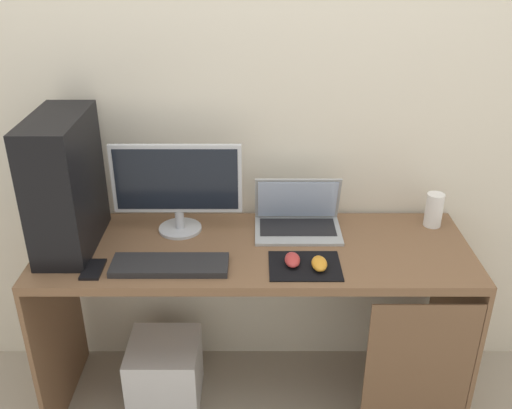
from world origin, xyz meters
The scene contains 13 objects.
ground_plane centered at (0.00, 0.00, 0.00)m, with size 8.00×8.00×0.00m, color #9E9384.
wall_back centered at (0.00, 0.32, 1.30)m, with size 4.00×0.05×2.60m.
desk centered at (0.02, -0.01, 0.62)m, with size 1.66×0.56×0.77m.
pc_tower centered at (-0.70, 0.02, 1.03)m, with size 0.19×0.41×0.51m, color black.
monitor centered at (-0.30, 0.12, 0.97)m, with size 0.50×0.17×0.37m.
laptop centered at (0.17, 0.14, 0.82)m, with size 0.34×0.23×0.22m.
speaker centered at (0.73, 0.17, 0.84)m, with size 0.07×0.07×0.14m, color white.
keyboard centered at (-0.30, -0.15, 0.78)m, with size 0.42×0.14×0.02m, color #232326.
mousepad centered at (0.18, -0.14, 0.77)m, with size 0.26×0.20×0.01m, color black.
mouse_left centered at (0.14, -0.13, 0.79)m, with size 0.06×0.10×0.03m, color #B23333.
mouse_right centered at (0.23, -0.16, 0.79)m, with size 0.06×0.10×0.03m, color orange.
cell_phone centered at (-0.58, -0.17, 0.78)m, with size 0.07×0.13×0.01m, color black.
subwoofer centered at (-0.39, -0.01, 0.15)m, with size 0.30×0.30×0.30m, color silver.
Camera 1 is at (0.01, -1.89, 1.89)m, focal length 40.07 mm.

